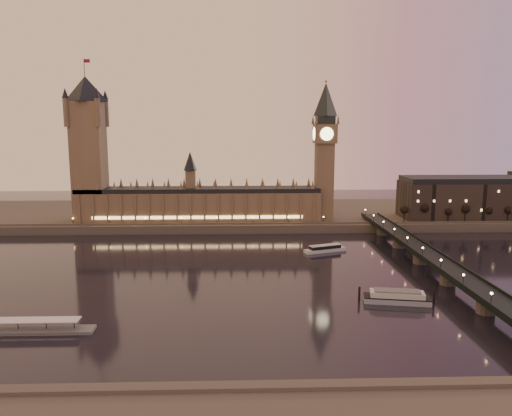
{
  "coord_description": "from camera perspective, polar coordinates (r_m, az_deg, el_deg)",
  "views": [
    {
      "loc": [
        -9.4,
        -250.21,
        76.41
      ],
      "look_at": [
        0.01,
        35.0,
        29.6
      ],
      "focal_mm": 35.0,
      "sensor_mm": 36.0,
      "label": 1
    }
  ],
  "objects": [
    {
      "name": "ground",
      "position": [
        261.79,
        0.25,
        -7.65
      ],
      "size": [
        700.0,
        700.0,
        0.0
      ],
      "primitive_type": "plane",
      "color": "black",
      "rests_on": "ground"
    },
    {
      "name": "far_embankment",
      "position": [
        423.49,
        3.48,
        -0.68
      ],
      "size": [
        560.0,
        130.0,
        6.0
      ],
      "primitive_type": "cube",
      "color": "#423D35",
      "rests_on": "ground"
    },
    {
      "name": "palace_of_westminster",
      "position": [
        376.47,
        -6.55,
        0.9
      ],
      "size": [
        180.0,
        26.62,
        52.0
      ],
      "color": "brown",
      "rests_on": "ground"
    },
    {
      "name": "victoria_tower",
      "position": [
        387.48,
        -18.63,
        7.26
      ],
      "size": [
        31.68,
        31.68,
        118.0
      ],
      "color": "brown",
      "rests_on": "ground"
    },
    {
      "name": "big_ben",
      "position": [
        376.78,
        7.86,
        7.33
      ],
      "size": [
        17.68,
        17.68,
        104.0
      ],
      "color": "brown",
      "rests_on": "ground"
    },
    {
      "name": "westminster_bridge",
      "position": [
        278.99,
        19.52,
        -5.95
      ],
      "size": [
        13.2,
        260.0,
        15.3
      ],
      "color": "black",
      "rests_on": "ground"
    },
    {
      "name": "city_block",
      "position": [
        435.84,
        26.09,
        1.22
      ],
      "size": [
        155.0,
        45.0,
        34.0
      ],
      "color": "black",
      "rests_on": "ground"
    },
    {
      "name": "bare_tree_0",
      "position": [
        384.33,
        16.65,
        -0.29
      ],
      "size": [
        5.84,
        5.84,
        11.88
      ],
      "color": "black",
      "rests_on": "ground"
    },
    {
      "name": "bare_tree_1",
      "position": [
        389.51,
        18.8,
        -0.28
      ],
      "size": [
        5.84,
        5.84,
        11.88
      ],
      "color": "black",
      "rests_on": "ground"
    },
    {
      "name": "bare_tree_2",
      "position": [
        395.23,
        20.9,
        -0.26
      ],
      "size": [
        5.84,
        5.84,
        11.88
      ],
      "color": "black",
      "rests_on": "ground"
    },
    {
      "name": "bare_tree_3",
      "position": [
        401.47,
        22.94,
        -0.24
      ],
      "size": [
        5.84,
        5.84,
        11.88
      ],
      "color": "black",
      "rests_on": "ground"
    },
    {
      "name": "bare_tree_4",
      "position": [
        408.19,
        24.9,
        -0.23
      ],
      "size": [
        5.84,
        5.84,
        11.88
      ],
      "color": "black",
      "rests_on": "ground"
    },
    {
      "name": "bare_tree_5",
      "position": [
        415.38,
        26.81,
        -0.21
      ],
      "size": [
        5.84,
        5.84,
        11.88
      ],
      "color": "black",
      "rests_on": "ground"
    },
    {
      "name": "cruise_boat_a",
      "position": [
        311.22,
        7.91,
        -4.63
      ],
      "size": [
        27.29,
        14.57,
        4.3
      ],
      "rotation": [
        0.0,
        0.0,
        0.34
      ],
      "color": "silver",
      "rests_on": "ground"
    },
    {
      "name": "moored_barge",
      "position": [
        230.21,
        15.81,
        -9.76
      ],
      "size": [
        32.39,
        13.03,
        6.04
      ],
      "rotation": [
        0.0,
        0.0,
        -0.18
      ],
      "color": "#8692AA",
      "rests_on": "ground"
    },
    {
      "name": "pontoon_pier",
      "position": [
        209.88,
        -23.99,
        -12.51
      ],
      "size": [
        43.79,
        7.3,
        11.68
      ],
      "color": "#595B5E",
      "rests_on": "ground"
    }
  ]
}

